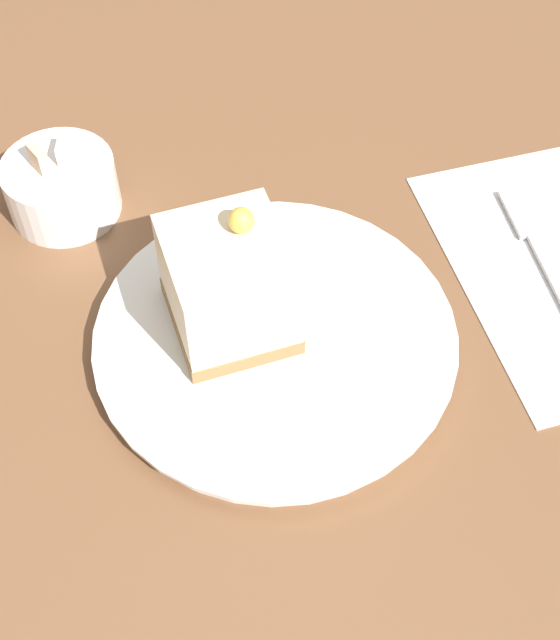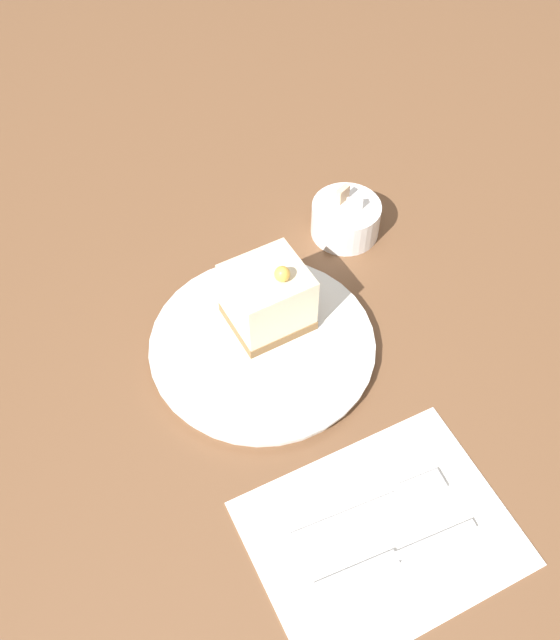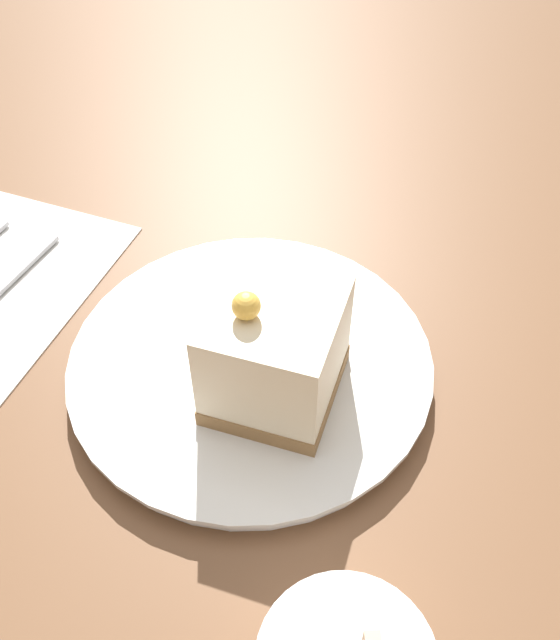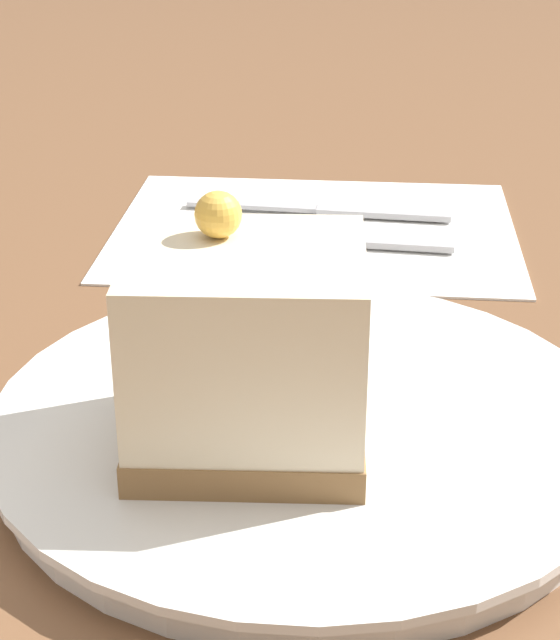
% 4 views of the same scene
% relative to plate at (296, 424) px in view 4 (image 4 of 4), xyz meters
% --- Properties ---
extents(ground_plane, '(4.00, 4.00, 0.00)m').
position_rel_plate_xyz_m(ground_plane, '(0.01, 0.01, -0.01)').
color(ground_plane, brown).
extents(plate, '(0.27, 0.27, 0.02)m').
position_rel_plate_xyz_m(plate, '(0.00, 0.00, 0.00)').
color(plate, silver).
rests_on(plate, ground_plane).
extents(cake_slice, '(0.09, 0.09, 0.10)m').
position_rel_plate_xyz_m(cake_slice, '(-0.03, 0.02, 0.05)').
color(cake_slice, olive).
rests_on(cake_slice, plate).
extents(napkin, '(0.22, 0.27, 0.00)m').
position_rel_plate_xyz_m(napkin, '(0.25, -0.01, -0.01)').
color(napkin, white).
rests_on(napkin, ground_plane).
extents(fork, '(0.04, 0.17, 0.00)m').
position_rel_plate_xyz_m(fork, '(0.23, 0.00, -0.01)').
color(fork, '#B2B2B7').
rests_on(fork, napkin).
extents(knife, '(0.04, 0.18, 0.00)m').
position_rel_plate_xyz_m(knife, '(0.28, -0.03, -0.01)').
color(knife, '#B2B2B7').
rests_on(knife, napkin).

